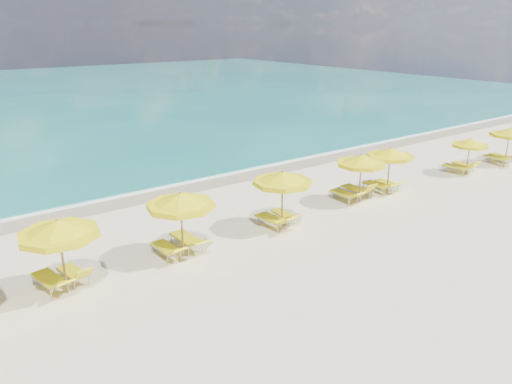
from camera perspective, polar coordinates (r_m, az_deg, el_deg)
ground_plane at (r=21.13m, az=2.45°, el=-4.13°), size 120.00×120.00×0.00m
ocean at (r=64.76m, az=-25.88°, el=9.60°), size 120.00×80.00×0.30m
wet_sand_band at (r=26.90m, az=-7.56°, el=0.80°), size 120.00×2.60×0.01m
foam_line at (r=27.57m, az=-8.38°, el=1.21°), size 120.00×1.20×0.03m
whitecap_near at (r=33.67m, az=-24.78°, el=2.87°), size 14.00×0.36×0.05m
whitecap_far at (r=44.79m, az=-9.19°, el=7.92°), size 18.00×0.30×0.05m
umbrella_2 at (r=16.55m, az=-21.64°, el=-4.00°), size 2.99×2.99×2.55m
umbrella_3 at (r=18.05m, az=-8.62°, el=-1.05°), size 2.89×2.89×2.53m
umbrella_4 at (r=20.51m, az=3.05°, el=1.53°), size 2.96×2.96×2.51m
umbrella_5 at (r=24.13m, az=11.95°, el=3.51°), size 3.06×3.06×2.39m
umbrella_6 at (r=25.90m, az=15.10°, el=4.28°), size 2.71×2.71×2.38m
umbrella_7 at (r=30.86m, az=23.27°, el=5.16°), size 2.30×2.30×2.07m
umbrella_8 at (r=34.02m, az=27.00°, el=6.07°), size 2.79×2.79×2.27m
lounger_2_left at (r=17.65m, az=-22.41°, el=-9.65°), size 0.99×2.04×0.76m
lounger_2_right at (r=17.90m, az=-20.10°, el=-9.02°), size 0.80×1.69×0.81m
lounger_3_left at (r=18.78m, az=-10.16°, el=-6.73°), size 0.65×1.84×0.75m
lounger_3_right at (r=19.37m, az=-7.89°, el=-5.72°), size 0.70×2.07×0.74m
lounger_4_left at (r=21.07m, az=1.93°, el=-3.49°), size 0.82×2.01×0.83m
lounger_4_right at (r=21.81m, az=3.17°, el=-2.85°), size 0.66×1.68×0.61m
lounger_5_left at (r=24.54m, az=10.12°, el=-0.55°), size 0.70×1.87×0.77m
lounger_5_right at (r=25.25m, az=11.37°, el=-0.02°), size 0.74×1.93×0.95m
lounger_6_left at (r=26.24m, az=13.66°, el=0.47°), size 0.64×1.88×0.71m
lounger_6_right at (r=26.85m, az=14.76°, el=0.75°), size 0.59×1.69×0.67m
lounger_7_left at (r=30.97m, az=21.91°, el=2.41°), size 0.85×1.94×0.72m
lounger_7_right at (r=31.74m, az=22.61°, el=2.68°), size 0.80×1.73×0.78m
lounger_8_left at (r=34.02m, az=25.84°, el=3.28°), size 0.93×2.08×0.73m
lounger_8_right at (r=34.94m, az=26.22°, el=3.53°), size 0.76×1.74×0.68m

